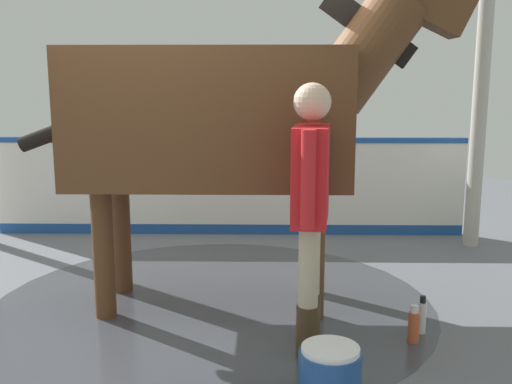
% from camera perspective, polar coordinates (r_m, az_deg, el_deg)
% --- Properties ---
extents(ground_plane, '(16.00, 16.00, 0.02)m').
position_cam_1_polar(ground_plane, '(5.04, -8.84, -10.50)').
color(ground_plane, slate).
extents(wet_patch, '(3.57, 3.57, 0.00)m').
position_cam_1_polar(wet_patch, '(4.97, -4.15, -10.53)').
color(wet_patch, '#42444C').
rests_on(wet_patch, ground).
extents(barrier_wall, '(4.27, 3.53, 1.14)m').
position_cam_1_polar(barrier_wall, '(6.99, -2.57, 0.22)').
color(barrier_wall, white).
rests_on(barrier_wall, ground).
extents(roof_post_near, '(0.16, 0.16, 2.80)m').
position_cam_1_polar(roof_post_near, '(6.80, 20.49, 6.66)').
color(roof_post_near, '#B7B2A8').
rests_on(roof_post_near, ground).
extents(horse, '(2.82, 2.43, 2.66)m').
position_cam_1_polar(horse, '(4.63, -2.90, 7.37)').
color(horse, brown).
rests_on(horse, ground).
extents(handler, '(0.54, 0.51, 1.78)m').
position_cam_1_polar(handler, '(3.88, 5.23, -0.61)').
color(handler, '#47331E').
rests_on(handler, ground).
extents(wash_bucket, '(0.36, 0.36, 0.34)m').
position_cam_1_polar(wash_bucket, '(3.53, 7.06, -16.96)').
color(wash_bucket, '#1E478C').
rests_on(wash_bucket, ground).
extents(bottle_shampoo, '(0.06, 0.06, 0.28)m').
position_cam_1_polar(bottle_shampoo, '(4.54, 15.55, -11.34)').
color(bottle_shampoo, white).
rests_on(bottle_shampoo, ground).
extents(bottle_spray, '(0.08, 0.08, 0.27)m').
position_cam_1_polar(bottle_spray, '(4.37, 14.81, -12.21)').
color(bottle_spray, '#CC5933').
rests_on(bottle_spray, ground).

